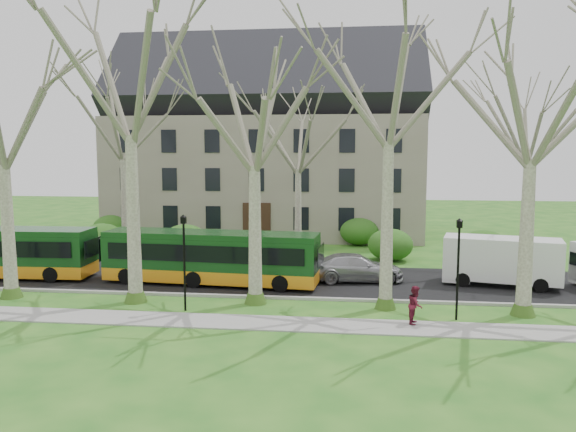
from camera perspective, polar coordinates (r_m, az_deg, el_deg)
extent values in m
plane|color=#24641C|center=(26.19, 3.11, -9.39)|extent=(120.00, 120.00, 0.00)
cube|color=gray|center=(23.80, 2.72, -10.98)|extent=(70.00, 2.00, 0.06)
cube|color=black|center=(31.50, 3.74, -6.60)|extent=(80.00, 8.00, 0.06)
cube|color=#A5A39E|center=(27.62, 3.31, -8.40)|extent=(80.00, 0.25, 0.14)
cube|color=gray|center=(49.76, -2.02, 4.05)|extent=(26.00, 12.00, 10.00)
cylinder|color=black|center=(25.82, -10.48, -5.16)|extent=(0.10, 0.10, 4.00)
cube|color=black|center=(25.47, -10.58, -0.42)|extent=(0.22, 0.22, 0.30)
cylinder|color=black|center=(25.09, 16.86, -5.68)|extent=(0.10, 0.10, 4.00)
cube|color=black|center=(24.73, 17.03, -0.81)|extent=(0.22, 0.22, 0.30)
ellipsoid|color=#1E5B1A|center=(41.54, -18.38, -2.34)|extent=(2.60, 2.60, 2.00)
ellipsoid|color=#1E5B1A|center=(39.38, -10.44, -2.59)|extent=(2.60, 2.60, 2.00)
ellipsoid|color=#1E5B1A|center=(37.73, 10.36, -2.99)|extent=(2.60, 2.60, 2.00)
ellipsoid|color=#1E5B1A|center=(38.59, 19.30, -3.04)|extent=(2.60, 2.60, 2.00)
ellipsoid|color=#1E5B1A|center=(47.76, -17.52, -1.18)|extent=(2.60, 2.60, 2.00)
ellipsoid|color=#1E5B1A|center=(43.58, 7.24, -1.65)|extent=(2.60, 2.60, 2.00)
imported|color=#A0A0A4|center=(31.38, 6.93, -5.23)|extent=(5.39, 2.73, 1.50)
imported|color=maroon|center=(24.21, 12.82, -8.79)|extent=(0.78, 0.90, 1.60)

